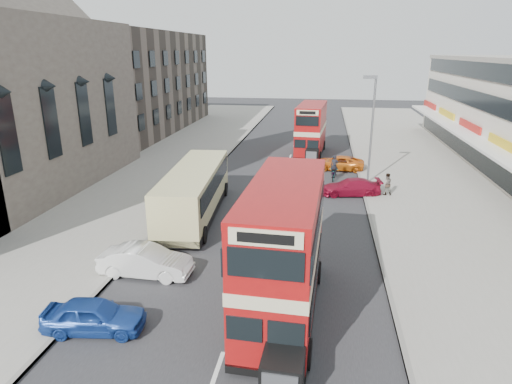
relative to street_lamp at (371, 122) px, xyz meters
The scene contains 17 objects.
ground 19.73m from the street_lamp, 109.92° to the right, with size 160.00×160.00×0.00m, color #28282B.
road_surface 8.33m from the street_lamp, 162.95° to the left, with size 12.00×90.00×0.01m, color #28282B.
pavement_right 7.50m from the street_lamp, 20.06° to the left, with size 12.00×90.00×0.15m, color gray.
pavement_left 19.22m from the street_lamp, behind, with size 12.00×90.00×0.15m, color gray.
kerb_left 13.62m from the street_lamp, behind, with size 0.20×90.00×0.16m, color gray.
kerb_right 5.13m from the street_lamp, 101.90° to the left, with size 0.20×90.00×0.16m, color gray.
brick_terrace 34.86m from the street_lamp, 144.96° to the left, with size 14.00×28.00×12.00m, color #66594C.
street_lamp is the anchor object (origin of this frame).
bus_main 19.03m from the street_lamp, 104.58° to the right, with size 2.87×9.34×5.10m.
bus_second 10.85m from the street_lamp, 116.04° to the left, with size 2.91×8.77×4.75m.
coach 14.40m from the street_lamp, 142.38° to the right, with size 3.48×10.72×2.80m.
car_left_near 23.85m from the street_lamp, 119.13° to the right, with size 1.48×3.69×1.26m, color #1B3F94.
car_left_front 20.17m from the street_lamp, 124.57° to the right, with size 1.47×4.22×1.39m, color white.
car_right_a 5.32m from the street_lamp, 114.31° to the right, with size 1.68×4.14×1.20m, color maroon.
car_right_b 6.11m from the street_lamp, 117.38° to the left, with size 1.97×4.28×1.19m, color orange.
pedestrian_near 4.96m from the street_lamp, 70.00° to the right, with size 0.58×0.39×1.58m, color gray.
cyclist 4.88m from the street_lamp, 162.28° to the left, with size 0.84×2.00×1.98m.
Camera 1 is at (3.01, -15.16, 9.83)m, focal length 30.61 mm.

